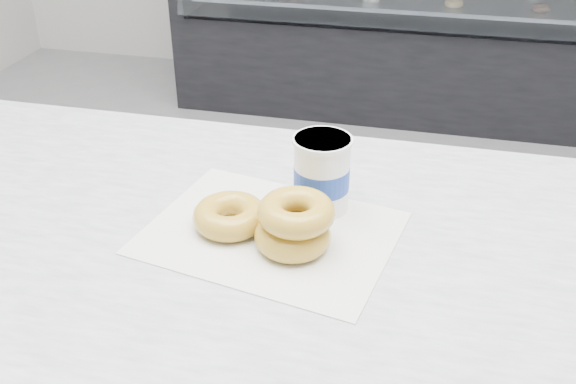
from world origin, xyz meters
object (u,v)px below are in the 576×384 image
(display_case, at_px, (412,15))
(donut_single, at_px, (230,216))
(donut_stack, at_px, (294,224))
(coffee_cup, at_px, (322,173))

(display_case, relative_size, donut_single, 22.66)
(display_case, xyz_separation_m, donut_single, (-0.12, -2.68, 0.43))
(display_case, height_order, donut_single, display_case)
(display_case, relative_size, donut_stack, 16.61)
(display_case, distance_m, donut_single, 2.72)
(donut_single, bearing_deg, donut_stack, -14.24)
(donut_single, distance_m, donut_stack, 0.10)
(donut_stack, distance_m, coffee_cup, 0.11)
(donut_stack, bearing_deg, display_case, 89.62)
(donut_single, xyz_separation_m, donut_stack, (0.10, -0.03, 0.02))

